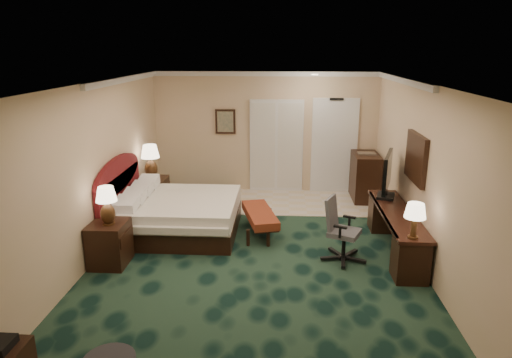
# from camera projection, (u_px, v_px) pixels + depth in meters

# --- Properties ---
(floor) EXTENTS (5.00, 7.50, 0.00)m
(floor) POSITION_uv_depth(u_px,v_px,m) (256.00, 262.00, 7.06)
(floor) COLOR black
(floor) RESTS_ON ground
(ceiling) EXTENTS (5.00, 7.50, 0.00)m
(ceiling) POSITION_uv_depth(u_px,v_px,m) (256.00, 85.00, 6.31)
(ceiling) COLOR white
(ceiling) RESTS_ON wall_back
(wall_back) EXTENTS (5.00, 0.00, 2.70)m
(wall_back) POSITION_uv_depth(u_px,v_px,m) (265.00, 133.00, 10.28)
(wall_back) COLOR #D1B787
(wall_back) RESTS_ON ground
(wall_front) EXTENTS (5.00, 0.00, 2.70)m
(wall_front) POSITION_uv_depth(u_px,v_px,m) (223.00, 331.00, 3.09)
(wall_front) COLOR #D1B787
(wall_front) RESTS_ON ground
(wall_left) EXTENTS (0.00, 7.50, 2.70)m
(wall_left) POSITION_uv_depth(u_px,v_px,m) (89.00, 176.00, 6.82)
(wall_left) COLOR #D1B787
(wall_left) RESTS_ON ground
(wall_right) EXTENTS (0.00, 7.50, 2.70)m
(wall_right) POSITION_uv_depth(u_px,v_px,m) (429.00, 181.00, 6.54)
(wall_right) COLOR #D1B787
(wall_right) RESTS_ON ground
(crown_molding) EXTENTS (5.00, 7.50, 0.10)m
(crown_molding) POSITION_uv_depth(u_px,v_px,m) (256.00, 89.00, 6.32)
(crown_molding) COLOR white
(crown_molding) RESTS_ON wall_back
(tile_patch) EXTENTS (3.20, 1.70, 0.01)m
(tile_patch) POSITION_uv_depth(u_px,v_px,m) (305.00, 202.00, 9.79)
(tile_patch) COLOR beige
(tile_patch) RESTS_ON ground
(headboard) EXTENTS (0.12, 2.00, 1.40)m
(headboard) POSITION_uv_depth(u_px,v_px,m) (120.00, 196.00, 7.96)
(headboard) COLOR #53100D
(headboard) RESTS_ON ground
(entry_door) EXTENTS (1.02, 0.06, 2.18)m
(entry_door) POSITION_uv_depth(u_px,v_px,m) (334.00, 147.00, 10.25)
(entry_door) COLOR white
(entry_door) RESTS_ON ground
(closet_doors) EXTENTS (1.20, 0.06, 2.10)m
(closet_doors) POSITION_uv_depth(u_px,v_px,m) (276.00, 146.00, 10.31)
(closet_doors) COLOR silver
(closet_doors) RESTS_ON ground
(wall_art) EXTENTS (0.45, 0.06, 0.55)m
(wall_art) POSITION_uv_depth(u_px,v_px,m) (225.00, 122.00, 10.22)
(wall_art) COLOR #4C5C52
(wall_art) RESTS_ON wall_back
(wall_mirror) EXTENTS (0.05, 0.95, 0.75)m
(wall_mirror) POSITION_uv_depth(u_px,v_px,m) (416.00, 158.00, 7.07)
(wall_mirror) COLOR white
(wall_mirror) RESTS_ON wall_right
(bed) EXTENTS (1.99, 1.85, 0.63)m
(bed) POSITION_uv_depth(u_px,v_px,m) (181.00, 216.00, 8.13)
(bed) COLOR silver
(bed) RESTS_ON ground
(nightstand_near) EXTENTS (0.53, 0.61, 0.67)m
(nightstand_near) POSITION_uv_depth(u_px,v_px,m) (110.00, 244.00, 6.92)
(nightstand_near) COLOR black
(nightstand_near) RESTS_ON ground
(nightstand_far) EXTENTS (0.52, 0.59, 0.65)m
(nightstand_far) POSITION_uv_depth(u_px,v_px,m) (154.00, 194.00, 9.33)
(nightstand_far) COLOR black
(nightstand_far) RESTS_ON ground
(lamp_near) EXTENTS (0.33, 0.33, 0.58)m
(lamp_near) POSITION_uv_depth(u_px,v_px,m) (107.00, 206.00, 6.71)
(lamp_near) COLOR black
(lamp_near) RESTS_ON nightstand_near
(lamp_far) EXTENTS (0.46, 0.46, 0.69)m
(lamp_far) POSITION_uv_depth(u_px,v_px,m) (151.00, 162.00, 9.13)
(lamp_far) COLOR black
(lamp_far) RESTS_ON nightstand_far
(bed_bench) EXTENTS (0.74, 1.33, 0.43)m
(bed_bench) POSITION_uv_depth(u_px,v_px,m) (260.00, 222.00, 8.09)
(bed_bench) COLOR maroon
(bed_bench) RESTS_ON ground
(desk) EXTENTS (0.51, 2.36, 0.68)m
(desk) POSITION_uv_depth(u_px,v_px,m) (395.00, 232.00, 7.35)
(desk) COLOR black
(desk) RESTS_ON ground
(tv) EXTENTS (0.38, 0.99, 0.79)m
(tv) POSITION_uv_depth(u_px,v_px,m) (387.00, 176.00, 7.85)
(tv) COLOR black
(tv) RESTS_ON desk
(desk_lamp) EXTENTS (0.33, 0.33, 0.51)m
(desk_lamp) POSITION_uv_depth(u_px,v_px,m) (414.00, 221.00, 6.19)
(desk_lamp) COLOR black
(desk_lamp) RESTS_ON desk
(desk_chair) EXTENTS (0.75, 0.74, 1.00)m
(desk_chair) POSITION_uv_depth(u_px,v_px,m) (345.00, 230.00, 7.00)
(desk_chair) COLOR #484848
(desk_chair) RESTS_ON ground
(minibar) EXTENTS (0.53, 0.96, 1.01)m
(minibar) POSITION_uv_depth(u_px,v_px,m) (365.00, 177.00, 9.86)
(minibar) COLOR black
(minibar) RESTS_ON ground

